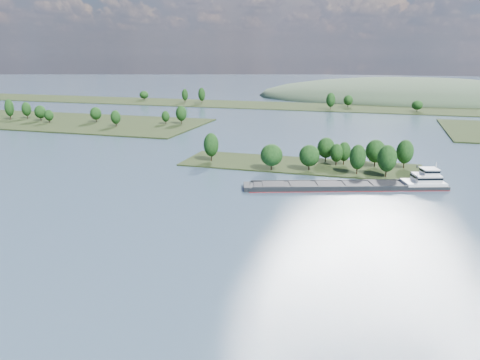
% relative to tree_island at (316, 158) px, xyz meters
% --- Properties ---
extents(ground, '(1800.00, 1800.00, 0.00)m').
position_rel_tree_island_xyz_m(ground, '(-7.31, -58.45, -4.07)').
color(ground, '#313F55').
rests_on(ground, ground).
extents(tree_island, '(100.00, 32.17, 13.65)m').
position_rel_tree_island_xyz_m(tree_island, '(0.00, 0.00, 0.00)').
color(tree_island, black).
rests_on(tree_island, ground).
extents(left_bank, '(300.00, 80.00, 15.92)m').
position_rel_tree_island_xyz_m(left_bank, '(-236.64, 81.66, -3.10)').
color(left_bank, black).
rests_on(left_bank, ground).
extents(back_shoreline, '(900.00, 60.00, 15.66)m').
position_rel_tree_island_xyz_m(back_shoreline, '(2.49, 221.34, -3.35)').
color(back_shoreline, black).
rests_on(back_shoreline, ground).
extents(hill_west, '(320.00, 160.00, 44.00)m').
position_rel_tree_island_xyz_m(hill_west, '(52.69, 321.55, -4.07)').
color(hill_west, '#384D35').
rests_on(hill_west, ground).
extents(cargo_barge, '(70.97, 30.63, 9.73)m').
position_rel_tree_island_xyz_m(cargo_barge, '(19.04, -25.87, -2.85)').
color(cargo_barge, black).
rests_on(cargo_barge, ground).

